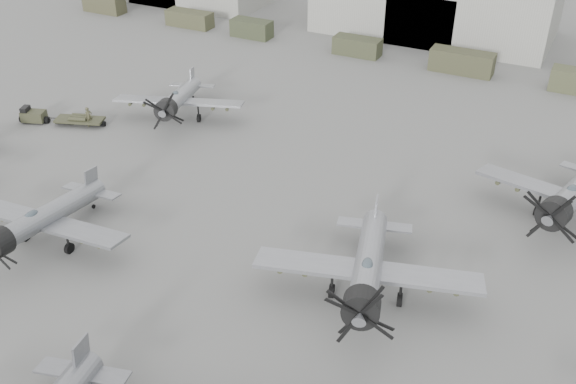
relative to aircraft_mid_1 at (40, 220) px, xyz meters
name	(u,v)px	position (x,y,z in m)	size (l,w,h in m)	color
ground	(96,372)	(10.15, -6.85, -2.17)	(220.00, 220.00, 0.00)	slate
support_truck_0	(104,3)	(-31.92, 43.15, -1.01)	(5.84, 2.20, 2.32)	#42412B
support_truck_1	(190,19)	(-18.05, 43.15, -1.19)	(6.10, 2.20, 1.96)	#43442C
support_truck_2	(252,29)	(-8.98, 43.15, -1.12)	(4.98, 2.20, 2.09)	#373D28
support_truck_3	(357,46)	(4.78, 43.15, -1.17)	(5.36, 2.20, 2.00)	#3B3F29
support_truck_4	(462,62)	(16.66, 43.15, -0.98)	(6.66, 2.20, 2.37)	#3D3F29
aircraft_mid_1	(40,220)	(0.00, 0.00, 0.00)	(11.94, 10.75, 4.76)	gray
aircraft_mid_2	(367,270)	(20.68, 4.54, 0.25)	(13.32, 11.99, 5.31)	gray
aircraft_far_0	(178,99)	(-3.22, 19.74, -0.02)	(11.69, 10.54, 4.71)	#96999F
aircraft_far_1	(572,196)	(30.17, 18.11, 0.24)	(13.35, 12.01, 5.30)	gray
tug_trailer	(51,117)	(-13.27, 14.13, -1.60)	(7.54, 3.85, 1.51)	#373925
ground_crew	(89,117)	(-9.79, 15.24, -1.26)	(0.66, 0.43, 1.81)	#4B4931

